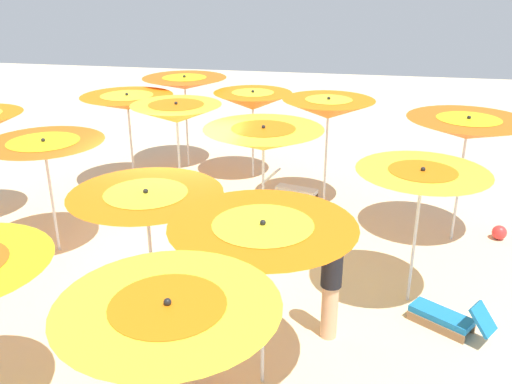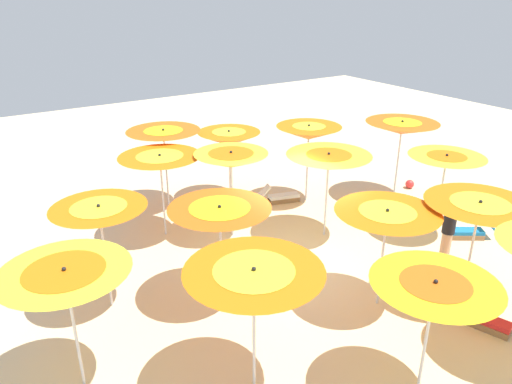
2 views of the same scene
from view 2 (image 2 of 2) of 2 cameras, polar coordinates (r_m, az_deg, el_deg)
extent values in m
cube|color=beige|center=(12.16, 4.27, -8.40)|extent=(39.61, 39.61, 0.04)
cylinder|color=silver|center=(15.02, -10.45, 2.41)|extent=(0.05, 0.05, 2.24)
cone|color=orange|center=(14.67, -10.76, 6.51)|extent=(2.18, 2.18, 0.30)
cone|color=yellow|center=(14.65, -10.79, 6.80)|extent=(1.14, 1.14, 0.16)
sphere|color=black|center=(14.62, -10.82, 7.19)|extent=(0.07, 0.07, 0.07)
cylinder|color=silver|center=(13.24, -10.81, -0.83)|extent=(0.05, 0.05, 2.09)
cone|color=orange|center=(12.86, -11.16, 3.44)|extent=(2.15, 2.15, 0.34)
cone|color=yellow|center=(12.84, -11.18, 3.78)|extent=(1.22, 1.22, 0.19)
sphere|color=black|center=(12.80, -11.22, 4.28)|extent=(0.07, 0.07, 0.07)
cylinder|color=silver|center=(10.60, -17.13, -7.87)|extent=(0.05, 0.05, 2.09)
cone|color=orange|center=(10.13, -17.81, -2.77)|extent=(1.90, 1.90, 0.42)
cone|color=yellow|center=(10.09, -17.88, -2.29)|extent=(1.10, 1.10, 0.24)
sphere|color=black|center=(10.03, -17.98, -1.53)|extent=(0.07, 0.07, 0.07)
cylinder|color=silver|center=(8.80, -20.36, -15.40)|extent=(0.05, 0.05, 2.09)
cone|color=yellow|center=(8.22, -21.36, -9.64)|extent=(2.06, 2.06, 0.36)
cone|color=orange|center=(8.18, -21.44, -9.19)|extent=(1.25, 1.25, 0.22)
sphere|color=black|center=(8.12, -21.58, -8.39)|extent=(0.07, 0.07, 0.07)
cylinder|color=silver|center=(15.38, -3.10, 2.73)|extent=(0.05, 0.05, 1.97)
cone|color=orange|center=(15.07, -3.18, 6.25)|extent=(1.94, 1.94, 0.43)
cone|color=yellow|center=(15.04, -3.19, 6.64)|extent=(1.04, 1.04, 0.23)
sphere|color=black|center=(15.00, -3.20, 7.15)|extent=(0.07, 0.07, 0.07)
cylinder|color=silver|center=(12.99, -2.84, -0.76)|extent=(0.05, 0.05, 2.15)
cone|color=yellow|center=(12.60, -2.93, 3.72)|extent=(1.93, 1.93, 0.40)
cone|color=orange|center=(12.57, -2.94, 4.07)|extent=(1.18, 1.18, 0.24)
sphere|color=black|center=(12.52, -2.95, 4.70)|extent=(0.07, 0.07, 0.07)
cylinder|color=silver|center=(10.43, -4.10, -7.66)|extent=(0.05, 0.05, 1.99)
cone|color=orange|center=(9.96, -4.26, -2.72)|extent=(2.13, 2.13, 0.33)
cone|color=yellow|center=(9.93, -4.27, -2.34)|extent=(1.26, 1.26, 0.20)
sphere|color=black|center=(9.88, -4.29, -1.70)|extent=(0.07, 0.07, 0.07)
cylinder|color=silver|center=(8.25, -0.23, -16.56)|extent=(0.05, 0.05, 2.10)
cone|color=orange|center=(7.63, -0.25, -10.47)|extent=(2.21, 2.21, 0.40)
cone|color=yellow|center=(7.58, -0.25, -9.89)|extent=(1.27, 1.27, 0.23)
sphere|color=black|center=(7.50, -0.25, -8.99)|extent=(0.07, 0.07, 0.07)
cylinder|color=silver|center=(15.22, 6.02, 2.89)|extent=(0.05, 0.05, 2.21)
cone|color=orange|center=(14.88, 6.19, 6.89)|extent=(1.98, 1.98, 0.42)
cone|color=yellow|center=(14.85, 6.21, 7.29)|extent=(1.01, 1.01, 0.21)
sphere|color=black|center=(14.81, 6.23, 7.77)|extent=(0.07, 0.07, 0.07)
cylinder|color=silver|center=(13.11, 8.21, -0.87)|extent=(0.05, 0.05, 2.10)
cone|color=yellow|center=(12.73, 8.48, 3.47)|extent=(2.21, 2.21, 0.42)
cone|color=orange|center=(12.69, 8.50, 3.91)|extent=(1.18, 1.18, 0.22)
sphere|color=black|center=(12.65, 8.54, 4.48)|extent=(0.07, 0.07, 0.07)
cylinder|color=silver|center=(10.54, 14.48, -8.04)|extent=(0.05, 0.05, 2.00)
cone|color=orange|center=(10.07, 15.04, -3.14)|extent=(2.11, 2.11, 0.36)
cone|color=yellow|center=(10.03, 15.09, -2.69)|extent=(1.14, 1.14, 0.19)
sphere|color=black|center=(9.98, 15.16, -2.06)|extent=(0.07, 0.07, 0.07)
cylinder|color=silver|center=(8.63, 19.17, -16.63)|extent=(0.05, 0.05, 1.96)
cone|color=yellow|center=(8.06, 20.08, -11.22)|extent=(1.99, 1.99, 0.41)
cone|color=orange|center=(8.01, 20.18, -10.62)|extent=(1.07, 1.07, 0.22)
sphere|color=black|center=(7.94, 20.32, -9.80)|extent=(0.07, 0.07, 0.07)
cylinder|color=silver|center=(16.10, 16.24, 3.31)|extent=(0.05, 0.05, 2.26)
cone|color=orange|center=(15.78, 16.69, 7.16)|extent=(2.24, 2.24, 0.38)
cone|color=yellow|center=(15.75, 16.73, 7.51)|extent=(1.16, 1.16, 0.20)
sphere|color=black|center=(15.72, 16.78, 7.93)|extent=(0.07, 0.07, 0.07)
cylinder|color=silver|center=(14.01, 20.76, -0.66)|extent=(0.05, 0.05, 2.07)
cone|color=yellow|center=(13.66, 21.36, 3.33)|extent=(1.98, 1.98, 0.31)
cone|color=orange|center=(13.63, 21.41, 3.65)|extent=(1.02, 1.02, 0.16)
sphere|color=black|center=(13.60, 21.47, 4.06)|extent=(0.07, 0.07, 0.07)
cylinder|color=silver|center=(11.35, 23.79, -6.79)|extent=(0.05, 0.05, 2.08)
cone|color=orange|center=(10.91, 24.65, -2.03)|extent=(2.22, 2.22, 0.36)
cone|color=yellow|center=(10.87, 24.73, -1.60)|extent=(1.19, 1.19, 0.19)
sphere|color=black|center=(10.83, 24.83, -1.03)|extent=(0.07, 0.07, 0.07)
cube|color=olive|center=(14.28, 23.53, -4.98)|extent=(0.78, 0.54, 0.14)
cube|color=olive|center=(14.56, 23.04, -4.34)|extent=(0.78, 0.54, 0.14)
cube|color=#1972B7|center=(14.37, 23.36, -4.23)|extent=(0.96, 0.80, 0.10)
cube|color=#1972B7|center=(14.52, 25.70, -3.39)|extent=(0.47, 0.47, 0.38)
cube|color=olive|center=(11.19, 25.81, -13.53)|extent=(0.28, 0.78, 0.14)
cube|color=olive|center=(10.93, 25.36, -14.36)|extent=(0.28, 0.78, 0.14)
cube|color=red|center=(10.99, 25.70, -13.43)|extent=(0.54, 0.86, 0.10)
cube|color=red|center=(10.97, 22.86, -11.66)|extent=(0.43, 0.50, 0.35)
cube|color=olive|center=(15.56, 3.10, -0.65)|extent=(0.94, 0.30, 0.14)
cube|color=olive|center=(15.30, 3.49, -1.09)|extent=(0.94, 0.30, 0.14)
cube|color=white|center=(15.38, 3.30, -0.46)|extent=(1.02, 0.56, 0.10)
cube|color=white|center=(15.09, 0.95, 0.05)|extent=(0.47, 0.41, 0.40)
cylinder|color=#D8A87F|center=(12.75, 21.27, -6.16)|extent=(0.24, 0.24, 0.86)
cylinder|color=black|center=(12.40, 21.80, -2.90)|extent=(0.30, 0.30, 0.75)
sphere|color=#D8A87F|center=(12.21, 22.13, -0.82)|extent=(0.23, 0.23, 0.23)
sphere|color=red|center=(17.20, 17.56, 0.89)|extent=(0.29, 0.29, 0.29)
camera|label=1|loc=(9.78, 60.07, 3.86)|focal=38.73mm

